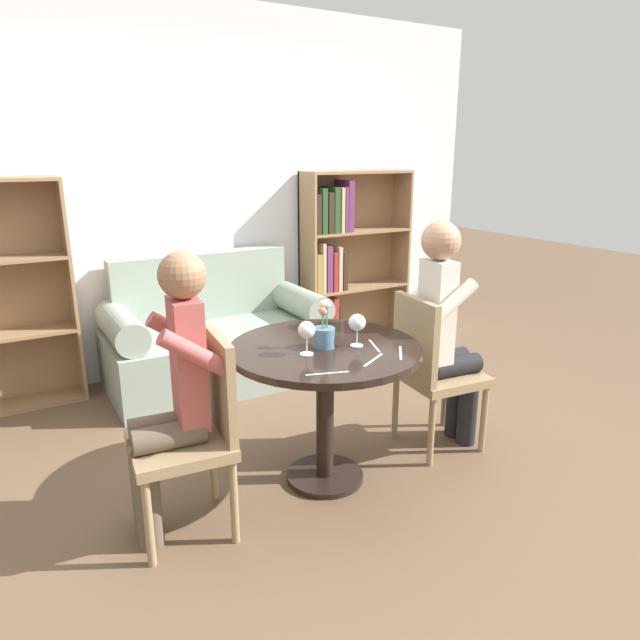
{
  "coord_description": "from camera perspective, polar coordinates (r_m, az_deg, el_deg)",
  "views": [
    {
      "loc": [
        -1.35,
        -2.26,
        1.64
      ],
      "look_at": [
        0.0,
        0.05,
        0.85
      ],
      "focal_mm": 32.0,
      "sensor_mm": 36.0,
      "label": 1
    }
  ],
  "objects": [
    {
      "name": "bookshelf_right",
      "position": [
        4.93,
        2.1,
        5.98
      ],
      "size": [
        0.98,
        0.28,
        1.49
      ],
      "color": "#93704C",
      "rests_on": "ground_plane"
    },
    {
      "name": "fork_left_setting",
      "position": [
        2.71,
        8.06,
        -3.29
      ],
      "size": [
        0.12,
        0.16,
        0.0
      ],
      "color": "silver",
      "rests_on": "round_table"
    },
    {
      "name": "back_wall",
      "position": [
        4.47,
        -12.98,
        12.3
      ],
      "size": [
        5.2,
        0.05,
        2.7
      ],
      "color": "silver",
      "rests_on": "ground_plane"
    },
    {
      "name": "person_left",
      "position": [
        2.5,
        -14.57,
        -7.1
      ],
      "size": [
        0.44,
        0.37,
        1.27
      ],
      "rotation": [
        0.0,
        0.0,
        -1.67
      ],
      "color": "brown",
      "rests_on": "ground_plane"
    },
    {
      "name": "knife_left_setting",
      "position": [
        2.61,
        5.34,
        -4.0
      ],
      "size": [
        0.17,
        0.1,
        0.0
      ],
      "color": "silver",
      "rests_on": "round_table"
    },
    {
      "name": "chair_left",
      "position": [
        2.58,
        -12.29,
        -10.39
      ],
      "size": [
        0.46,
        0.46,
        0.9
      ],
      "rotation": [
        0.0,
        0.0,
        -1.67
      ],
      "color": "#937A56",
      "rests_on": "ground_plane"
    },
    {
      "name": "round_table",
      "position": [
        2.83,
        0.51,
        -5.39
      ],
      "size": [
        0.94,
        0.94,
        0.73
      ],
      "color": "black",
      "rests_on": "ground_plane"
    },
    {
      "name": "person_right",
      "position": [
        3.22,
        12.51,
        -1.01
      ],
      "size": [
        0.44,
        0.36,
        1.3
      ],
      "rotation": [
        0.0,
        0.0,
        1.48
      ],
      "color": "black",
      "rests_on": "ground_plane"
    },
    {
      "name": "wine_glass_right",
      "position": [
        2.76,
        3.73,
        -0.35
      ],
      "size": [
        0.08,
        0.08,
        0.16
      ],
      "color": "white",
      "rests_on": "round_table"
    },
    {
      "name": "couch",
      "position": [
        4.27,
        -10.34,
        -1.98
      ],
      "size": [
        1.56,
        0.8,
        0.92
      ],
      "color": "gray",
      "rests_on": "ground_plane"
    },
    {
      "name": "ground_plane",
      "position": [
        3.1,
        0.48,
        -15.53
      ],
      "size": [
        16.0,
        16.0,
        0.0
      ],
      "primitive_type": "plane",
      "color": "brown"
    },
    {
      "name": "chair_right",
      "position": [
        3.24,
        11.02,
        -4.59
      ],
      "size": [
        0.46,
        0.46,
        0.9
      ],
      "rotation": [
        0.0,
        0.0,
        1.48
      ],
      "color": "#937A56",
      "rests_on": "ground_plane"
    },
    {
      "name": "flower_vase",
      "position": [
        2.74,
        0.42,
        -1.22
      ],
      "size": [
        0.11,
        0.11,
        0.24
      ],
      "color": "slate",
      "rests_on": "round_table"
    },
    {
      "name": "fork_right_setting",
      "position": [
        2.79,
        5.46,
        -2.6
      ],
      "size": [
        0.08,
        0.18,
        0.0
      ],
      "color": "silver",
      "rests_on": "round_table"
    },
    {
      "name": "wine_glass_left",
      "position": [
        2.63,
        -1.35,
        -1.12
      ],
      "size": [
        0.08,
        0.08,
        0.16
      ],
      "color": "white",
      "rests_on": "round_table"
    },
    {
      "name": "knife_right_setting",
      "position": [
        2.44,
        0.75,
        -5.36
      ],
      "size": [
        0.18,
        0.07,
        0.0
      ],
      "color": "silver",
      "rests_on": "round_table"
    }
  ]
}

